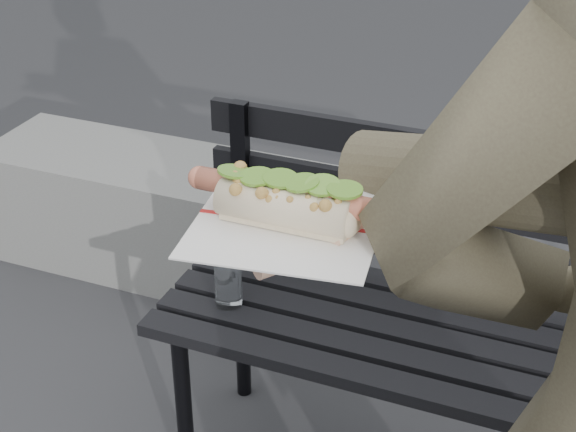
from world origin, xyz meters
name	(u,v)px	position (x,y,z in m)	size (l,w,h in m)	color
park_bench	(487,313)	(0.09, 0.91, 0.52)	(1.50, 0.44, 0.88)	black
concrete_block	(160,214)	(-1.11, 1.52, 0.20)	(1.20, 0.40, 0.40)	slate
held_hotdog	(497,198)	(0.18, 0.05, 1.27)	(0.64, 0.30, 0.20)	#494031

